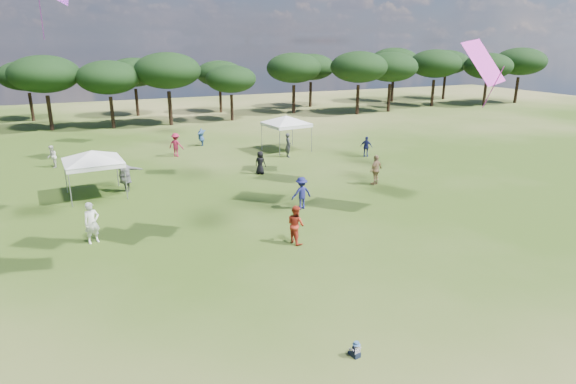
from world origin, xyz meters
The scene contains 5 objects.
tree_line centered at (2.39, 47.41, 5.42)m, with size 108.78×17.63×7.77m.
tent_left centered at (-5.36, 20.89, 2.59)m, with size 6.25×6.25×3.01m.
tent_right centered at (9.55, 27.51, 2.78)m, with size 6.32×6.32×3.21m.
toddler centered at (0.66, 1.93, 0.22)m, with size 0.34×0.37×0.49m.
festival_crowd centered at (-1.06, 21.43, 0.86)m, with size 30.03×23.68×1.91m.
Camera 1 is at (-5.80, -8.05, 8.65)m, focal length 30.00 mm.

